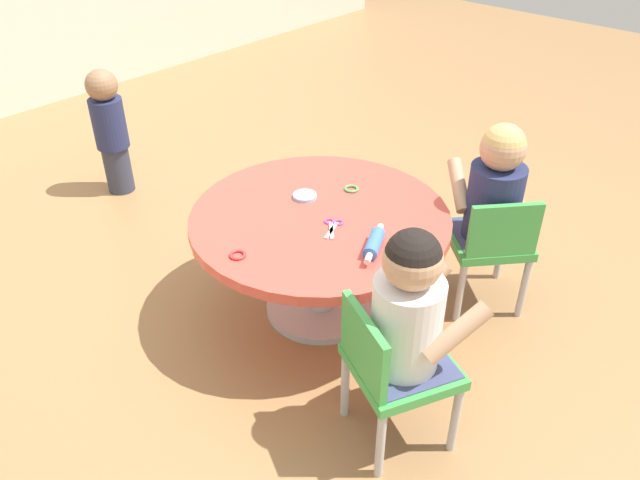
# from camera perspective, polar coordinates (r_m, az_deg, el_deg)

# --- Properties ---
(ground_plane) EXTENTS (10.00, 10.00, 0.00)m
(ground_plane) POSITION_cam_1_polar(r_m,az_deg,el_deg) (2.63, 0.00, -6.25)
(ground_plane) COLOR #9E7247
(craft_table) EXTENTS (0.98, 0.98, 0.46)m
(craft_table) POSITION_cam_1_polar(r_m,az_deg,el_deg) (2.41, 0.00, 0.37)
(craft_table) COLOR silver
(craft_table) RESTS_ON ground
(child_chair_left) EXTENTS (0.40, 0.40, 0.54)m
(child_chair_left) POSITION_cam_1_polar(r_m,az_deg,el_deg) (1.97, 6.56, -11.37)
(child_chair_left) COLOR #B7B7BC
(child_chair_left) RESTS_ON ground
(seated_child_left) EXTENTS (0.43, 0.39, 0.51)m
(seated_child_left) POSITION_cam_1_polar(r_m,az_deg,el_deg) (1.83, 8.12, -6.01)
(seated_child_left) COLOR #3F4772
(seated_child_left) RESTS_ON ground
(child_chair_right) EXTENTS (0.42, 0.42, 0.54)m
(child_chair_right) POSITION_cam_1_polar(r_m,az_deg,el_deg) (2.57, 15.16, -0.20)
(child_chair_right) COLOR #B7B7BC
(child_chair_right) RESTS_ON ground
(seated_child_right) EXTENTS (0.43, 0.44, 0.51)m
(seated_child_right) POSITION_cam_1_polar(r_m,az_deg,el_deg) (2.48, 15.63, 4.64)
(seated_child_right) COLOR #3F4772
(seated_child_right) RESTS_ON ground
(toddler_standing) EXTENTS (0.17, 0.17, 0.67)m
(toddler_standing) POSITION_cam_1_polar(r_m,az_deg,el_deg) (3.47, -18.48, 9.56)
(toddler_standing) COLOR #33384C
(toddler_standing) RESTS_ON ground
(rolling_pin) EXTENTS (0.22, 0.12, 0.05)m
(rolling_pin) POSITION_cam_1_polar(r_m,az_deg,el_deg) (2.16, 4.92, -0.31)
(rolling_pin) COLOR #3F72CC
(rolling_pin) RESTS_ON craft_table
(craft_scissors) EXTENTS (0.14, 0.12, 0.01)m
(craft_scissors) POSITION_cam_1_polar(r_m,az_deg,el_deg) (2.29, 1.17, 1.31)
(craft_scissors) COLOR silver
(craft_scissors) RESTS_ON craft_table
(playdough_blob_0) EXTENTS (0.09, 0.09, 0.01)m
(playdough_blob_0) POSITION_cam_1_polar(r_m,az_deg,el_deg) (2.46, -1.39, 4.01)
(playdough_blob_0) COLOR #8CCCF2
(playdough_blob_0) RESTS_ON craft_table
(cookie_cutter_0) EXTENTS (0.06, 0.06, 0.01)m
(cookie_cutter_0) POSITION_cam_1_polar(r_m,az_deg,el_deg) (2.52, 2.86, 4.66)
(cookie_cutter_0) COLOR #4CB259
(cookie_cutter_0) RESTS_ON craft_table
(cookie_cutter_1) EXTENTS (0.06, 0.06, 0.01)m
(cookie_cutter_1) POSITION_cam_1_polar(r_m,az_deg,el_deg) (2.15, -7.48, -1.35)
(cookie_cutter_1) COLOR red
(cookie_cutter_1) RESTS_ON craft_table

